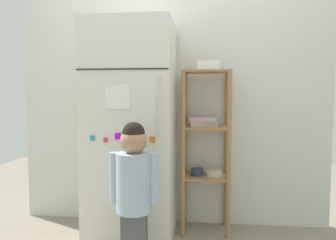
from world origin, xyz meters
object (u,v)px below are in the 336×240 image
at_px(refrigerator, 132,131).
at_px(child_standing, 134,182).
at_px(pantry_shelf_unit, 205,140).
at_px(fruit_bin, 209,66).

relative_size(refrigerator, child_standing, 1.75).
height_order(child_standing, pantry_shelf_unit, pantry_shelf_unit).
relative_size(child_standing, fruit_bin, 5.23).
xyz_separation_m(refrigerator, fruit_bin, (0.60, 0.18, 0.52)).
bearing_deg(refrigerator, child_standing, -76.42).
bearing_deg(pantry_shelf_unit, child_standing, -123.54).
bearing_deg(child_standing, refrigerator, 103.58).
height_order(pantry_shelf_unit, fruit_bin, fruit_bin).
bearing_deg(child_standing, fruit_bin, 56.05).
relative_size(pantry_shelf_unit, fruit_bin, 7.21).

